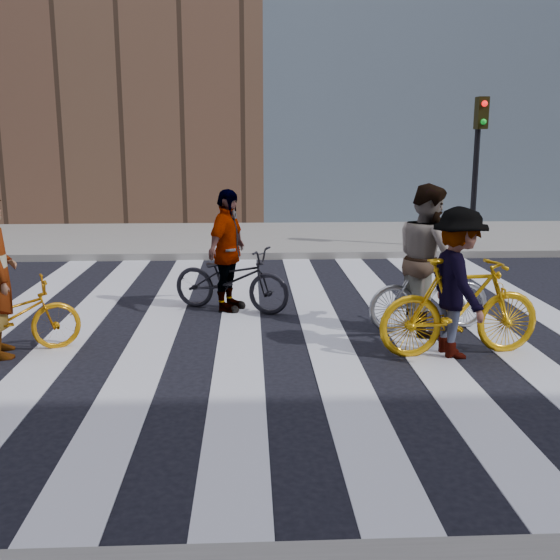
{
  "coord_description": "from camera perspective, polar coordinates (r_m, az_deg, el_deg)",
  "views": [
    {
      "loc": [
        -0.42,
        -8.46,
        2.49
      ],
      "look_at": [
        -0.0,
        0.3,
        0.59
      ],
      "focal_mm": 42.0,
      "sensor_mm": 36.0,
      "label": 1
    }
  ],
  "objects": [
    {
      "name": "bike_yellow_left",
      "position": [
        8.26,
        -22.84,
        -3.08
      ],
      "size": [
        1.79,
        1.21,
        0.89
      ],
      "primitive_type": "imported",
      "rotation": [
        0.0,
        0.0,
        1.98
      ],
      "color": "#C87F0B",
      "rests_on": "ground"
    },
    {
      "name": "ground",
      "position": [
        8.83,
        0.1,
        -4.14
      ],
      "size": [
        100.0,
        100.0,
        0.0
      ],
      "primitive_type": "plane",
      "color": "black",
      "rests_on": "ground"
    },
    {
      "name": "rider_rear",
      "position": [
        9.51,
        -4.61,
        2.54
      ],
      "size": [
        0.81,
        1.13,
        1.79
      ],
      "primitive_type": "imported",
      "rotation": [
        0.0,
        0.0,
        1.17
      ],
      "color": "slate",
      "rests_on": "ground"
    },
    {
      "name": "traffic_signal",
      "position": [
        14.6,
        16.86,
        10.9
      ],
      "size": [
        0.22,
        0.42,
        3.33
      ],
      "color": "black",
      "rests_on": "ground"
    },
    {
      "name": "sidewalk_far",
      "position": [
        16.14,
        -1.21,
        3.63
      ],
      "size": [
        100.0,
        5.0,
        0.15
      ],
      "primitive_type": "cube",
      "color": "gray",
      "rests_on": "ground"
    },
    {
      "name": "zebra_crosswalk",
      "position": [
        8.82,
        0.1,
        -4.1
      ],
      "size": [
        8.25,
        10.0,
        0.01
      ],
      "color": "silver",
      "rests_on": "ground"
    },
    {
      "name": "bike_yellow_right",
      "position": [
        7.84,
        15.43,
        -2.3
      ],
      "size": [
        1.98,
        0.75,
        1.16
      ],
      "primitive_type": "imported",
      "rotation": [
        0.0,
        0.0,
        1.68
      ],
      "color": "orange",
      "rests_on": "ground"
    },
    {
      "name": "bike_silver_mid",
      "position": [
        8.78,
        12.89,
        -1.17
      ],
      "size": [
        1.71,
        0.71,
        1.0
      ],
      "primitive_type": "imported",
      "rotation": [
        0.0,
        0.0,
        1.72
      ],
      "color": "#96989E",
      "rests_on": "ground"
    },
    {
      "name": "bike_dark_rear",
      "position": [
        9.59,
        -4.27,
        0.08
      ],
      "size": [
        1.91,
        1.28,
        0.95
      ],
      "primitive_type": "imported",
      "rotation": [
        0.0,
        0.0,
        1.17
      ],
      "color": "black",
      "rests_on": "ground"
    },
    {
      "name": "rider_right",
      "position": [
        7.76,
        15.2,
        -0.24
      ],
      "size": [
        0.76,
        1.19,
        1.74
      ],
      "primitive_type": "imported",
      "rotation": [
        0.0,
        0.0,
        1.68
      ],
      "color": "slate",
      "rests_on": "ground"
    },
    {
      "name": "rider_mid",
      "position": [
        8.68,
        12.72,
        1.83
      ],
      "size": [
        0.86,
        1.04,
        1.93
      ],
      "primitive_type": "imported",
      "rotation": [
        0.0,
        0.0,
        1.72
      ],
      "color": "slate",
      "rests_on": "ground"
    }
  ]
}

